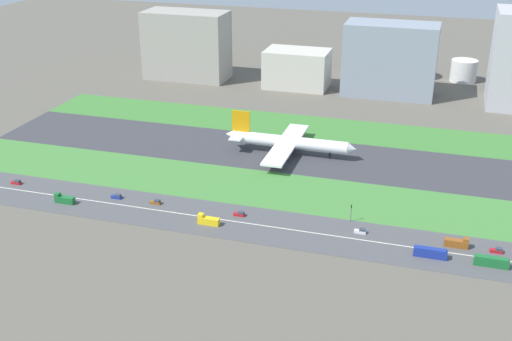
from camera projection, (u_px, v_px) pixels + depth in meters
ground_plane at (269, 152)px, 313.36m from camera, size 800.00×800.00×0.00m
runway at (269, 152)px, 313.34m from camera, size 280.00×46.00×0.10m
grass_median_north at (290, 125)px, 349.24m from camera, size 280.00×36.00×0.10m
grass_median_south at (244, 186)px, 277.44m from camera, size 280.00×36.00×0.10m
highway at (219, 219)px, 249.41m from camera, size 280.00×28.00×0.10m
highway_centerline at (219, 219)px, 249.39m from camera, size 266.00×0.50×0.01m
airliner at (287, 142)px, 308.51m from camera, size 65.00×56.00×19.70m
bus_1 at (491, 262)px, 217.64m from camera, size 11.60×2.50×3.50m
bus_0 at (430, 253)px, 223.01m from camera, size 11.60×2.50×3.50m
car_0 at (16, 182)px, 278.81m from camera, size 4.40×1.80×2.00m
car_2 at (240, 214)px, 251.60m from camera, size 4.40×1.80×2.00m
car_4 at (497, 250)px, 226.14m from camera, size 4.40×1.80×2.00m
car_1 at (361, 231)px, 238.94m from camera, size 4.40×1.80×2.00m
truck_1 at (208, 220)px, 245.05m from camera, size 8.40×2.50×4.00m
truck_2 at (64, 199)px, 261.75m from camera, size 8.40×2.50×4.00m
truck_0 at (457, 243)px, 229.47m from camera, size 8.40×2.50×4.00m
car_3 at (156, 202)px, 261.17m from camera, size 4.40×1.80×2.00m
car_5 at (117, 196)px, 265.88m from camera, size 4.40×1.80×2.00m
traffic_light at (351, 212)px, 245.93m from camera, size 0.36×0.50×7.20m
terminal_building at (187, 45)px, 427.98m from camera, size 55.28×27.04×44.78m
hangar_building at (297, 69)px, 411.92m from camera, size 40.66×26.12×24.16m
office_tower at (390, 60)px, 392.32m from camera, size 55.84×27.33×44.52m
fuel_tank_west at (366, 64)px, 443.16m from camera, size 21.89×21.89×13.52m
fuel_tank_centre at (412, 67)px, 434.83m from camera, size 24.84×24.84×14.09m
fuel_tank_east at (464, 71)px, 425.80m from camera, size 17.15×17.15×14.51m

